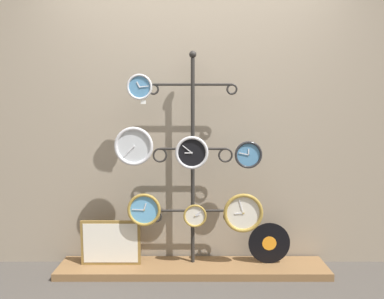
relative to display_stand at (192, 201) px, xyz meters
The scene contains 14 objects.
ground_plane 0.71m from the display_stand, 90.00° to the right, with size 12.00×12.00×0.00m, color #47423D.
shop_wall 0.83m from the display_stand, 90.00° to the left, with size 4.40×0.04×2.80m.
low_shelf 0.56m from the display_stand, 90.00° to the right, with size 2.20×0.36×0.06m.
display_stand is the anchor object (origin of this frame).
clock_top_left 1.01m from the display_stand, 169.12° to the right, with size 0.20×0.04×0.20m.
clock_middle_left 0.66m from the display_stand, 165.41° to the right, with size 0.30×0.04×0.30m.
clock_middle_center 0.43m from the display_stand, 93.73° to the right, with size 0.26×0.04×0.26m.
clock_middle_right 0.60m from the display_stand, 11.42° to the right, with size 0.22×0.04×0.22m.
clock_bottom_left 0.40m from the display_stand, 164.68° to the right, with size 0.27×0.04×0.27m.
clock_bottom_center 0.13m from the display_stand, 78.22° to the right, with size 0.19×0.04×0.19m.
clock_bottom_right 0.42m from the display_stand, 14.17° to the right, with size 0.32×0.04×0.32m.
vinyl_record 0.72m from the display_stand, ahead, with size 0.35×0.01×0.35m.
picture_frame 0.75m from the display_stand, behind, with size 0.49×0.02×0.37m.
price_tag_upper 0.90m from the display_stand, 167.96° to the right, with size 0.04×0.00×0.03m.
Camera 1 is at (-0.01, -2.60, 1.35)m, focal length 35.00 mm.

